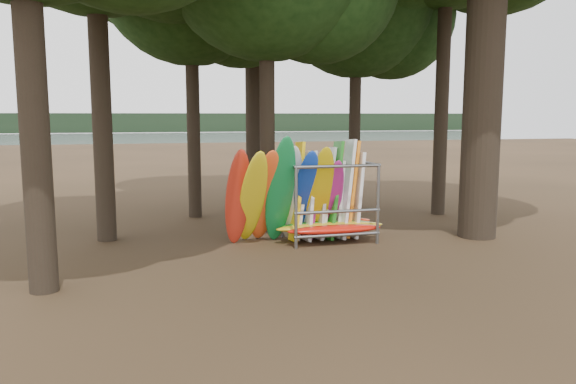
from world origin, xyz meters
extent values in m
plane|color=#47331E|center=(0.00, 0.00, 0.00)|extent=(120.00, 120.00, 0.00)
plane|color=gray|center=(0.00, 60.00, 0.00)|extent=(160.00, 160.00, 0.00)
cube|color=black|center=(0.00, 110.00, 2.00)|extent=(160.00, 4.00, 4.00)
cylinder|color=black|center=(-5.62, 2.92, 5.83)|extent=(0.54, 0.54, 11.67)
cylinder|color=black|center=(-2.83, 6.07, 4.89)|extent=(0.45, 0.45, 9.78)
cylinder|color=black|center=(-0.31, 8.04, 7.25)|extent=(0.65, 0.65, 14.50)
cylinder|color=black|center=(3.38, 6.80, 4.65)|extent=(0.45, 0.45, 9.29)
cylinder|color=black|center=(-6.60, -1.69, 5.29)|extent=(0.57, 0.57, 10.58)
cylinder|color=black|center=(-0.95, 2.84, 4.79)|extent=(0.45, 0.45, 9.59)
cylinder|color=black|center=(5.69, 4.39, 6.76)|extent=(0.48, 0.48, 13.52)
cylinder|color=black|center=(4.83, 0.65, 6.62)|extent=(1.08, 1.08, 13.24)
ellipsoid|color=red|center=(-2.14, 1.19, 1.34)|extent=(0.79, 1.13, 2.75)
ellipsoid|color=yellow|center=(-1.76, 1.12, 1.32)|extent=(0.83, 2.04, 2.81)
ellipsoid|color=#FF561F|center=(-1.37, 1.27, 1.32)|extent=(0.88, 1.79, 2.77)
ellipsoid|color=#127B39|center=(-0.99, 1.10, 1.50)|extent=(0.85, 1.57, 3.11)
ellipsoid|color=silver|center=(-0.60, 1.39, 1.37)|extent=(0.66, 1.27, 2.82)
ellipsoid|color=#133AAF|center=(-0.22, 1.28, 1.31)|extent=(0.75, 1.69, 2.75)
ellipsoid|color=gold|center=(0.17, 1.16, 1.35)|extent=(0.76, 1.43, 2.81)
ellipsoid|color=#9B1E6F|center=(0.55, 1.29, 1.16)|extent=(0.64, 1.30, 2.43)
ellipsoid|color=red|center=(0.48, 0.77, 0.42)|extent=(2.71, 0.55, 0.24)
ellipsoid|color=gold|center=(0.48, 1.13, 0.42)|extent=(3.17, 0.55, 0.24)
ellipsoid|color=#21791B|center=(0.48, 1.43, 0.42)|extent=(2.70, 0.55, 0.24)
ellipsoid|color=red|center=(0.48, 1.82, 0.42)|extent=(2.97, 0.55, 0.24)
cube|color=yellow|center=(-0.42, 1.46, 1.39)|extent=(0.41, 0.81, 2.82)
cube|color=silver|center=(-0.24, 1.57, 1.25)|extent=(0.51, 0.75, 2.51)
cube|color=white|center=(-0.06, 1.39, 1.27)|extent=(0.32, 0.78, 2.57)
cube|color=#8B176C|center=(0.12, 1.62, 1.14)|extent=(0.44, 0.74, 2.31)
cube|color=silver|center=(0.30, 1.47, 1.14)|extent=(0.34, 0.78, 2.32)
cube|color=white|center=(0.48, 1.62, 1.32)|extent=(0.57, 0.82, 2.64)
cube|color=#1F7E1C|center=(0.66, 1.40, 1.40)|extent=(0.48, 0.81, 2.82)
cube|color=white|center=(0.84, 1.62, 1.11)|extent=(0.36, 0.78, 2.26)
cube|color=white|center=(1.02, 1.39, 1.43)|extent=(0.51, 0.82, 2.87)
cube|color=orange|center=(1.20, 1.56, 1.40)|extent=(0.52, 0.82, 2.82)
cube|color=white|center=(1.38, 1.38, 1.23)|extent=(0.39, 0.76, 2.50)
camera|label=1|loc=(-4.62, -13.54, 3.53)|focal=35.00mm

